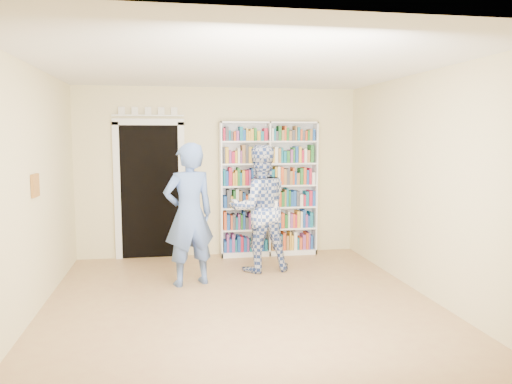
# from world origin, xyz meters

# --- Properties ---
(floor) EXTENTS (5.00, 5.00, 0.00)m
(floor) POSITION_xyz_m (0.00, 0.00, 0.00)
(floor) COLOR #A5734F
(floor) RESTS_ON ground
(ceiling) EXTENTS (5.00, 5.00, 0.00)m
(ceiling) POSITION_xyz_m (0.00, 0.00, 2.70)
(ceiling) COLOR white
(ceiling) RESTS_ON wall_back
(wall_back) EXTENTS (4.50, 0.00, 4.50)m
(wall_back) POSITION_xyz_m (0.00, 2.50, 1.35)
(wall_back) COLOR beige
(wall_back) RESTS_ON floor
(wall_left) EXTENTS (0.00, 5.00, 5.00)m
(wall_left) POSITION_xyz_m (-2.25, 0.00, 1.35)
(wall_left) COLOR beige
(wall_left) RESTS_ON floor
(wall_right) EXTENTS (0.00, 5.00, 5.00)m
(wall_right) POSITION_xyz_m (2.25, 0.00, 1.35)
(wall_right) COLOR beige
(wall_right) RESTS_ON floor
(bookshelf) EXTENTS (1.57, 0.29, 2.16)m
(bookshelf) POSITION_xyz_m (0.78, 2.34, 1.09)
(bookshelf) COLOR white
(bookshelf) RESTS_ON floor
(doorway) EXTENTS (1.10, 0.08, 2.43)m
(doorway) POSITION_xyz_m (-1.10, 2.48, 1.18)
(doorway) COLOR black
(doorway) RESTS_ON floor
(wall_art) EXTENTS (0.03, 0.25, 0.25)m
(wall_art) POSITION_xyz_m (-2.23, 0.20, 1.40)
(wall_art) COLOR brown
(wall_art) RESTS_ON wall_left
(man_blue) EXTENTS (0.78, 0.63, 1.85)m
(man_blue) POSITION_xyz_m (-0.55, 0.89, 0.93)
(man_blue) COLOR #4F6DB1
(man_blue) RESTS_ON floor
(man_plaid) EXTENTS (0.94, 0.77, 1.81)m
(man_plaid) POSITION_xyz_m (0.47, 1.42, 0.90)
(man_plaid) COLOR #2F4790
(man_plaid) RESTS_ON floor
(paper_sheet) EXTENTS (0.19, 0.02, 0.27)m
(paper_sheet) POSITION_xyz_m (0.60, 1.23, 0.90)
(paper_sheet) COLOR white
(paper_sheet) RESTS_ON man_plaid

